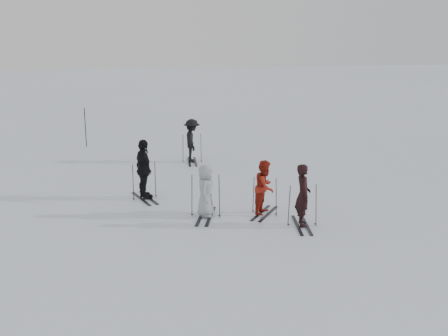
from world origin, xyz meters
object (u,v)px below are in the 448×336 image
skier_red (265,188)px  piste_marker (85,127)px  skier_grey (206,191)px  skier_near_dark (303,196)px  skier_uphill_left (144,170)px  skier_uphill_far (192,141)px

skier_red → piste_marker: piste_marker is taller
skier_grey → skier_near_dark: bearing=-99.5°
skier_uphill_left → piste_marker: size_ratio=1.07×
skier_uphill_left → skier_near_dark: bearing=-145.9°
skier_uphill_far → skier_red: bearing=-165.1°
skier_near_dark → skier_grey: 2.86m
skier_red → skier_grey: size_ratio=1.04×
skier_red → skier_uphill_left: (-3.46, 2.22, 0.16)m
skier_uphill_far → piste_marker: size_ratio=0.98×
skier_grey → skier_uphill_far: bearing=12.9°
skier_red → skier_uphill_far: 7.11m
skier_near_dark → piste_marker: bearing=36.8°
skier_red → piste_marker: bearing=61.5°
skier_near_dark → skier_red: bearing=41.8°
skier_near_dark → skier_uphill_far: size_ratio=0.99×
skier_red → piste_marker: (-5.75, 11.05, 0.09)m
skier_grey → piste_marker: 11.66m
piste_marker → skier_near_dark: bearing=-61.9°
skier_red → skier_uphill_far: skier_uphill_far is taller
skier_near_dark → skier_grey: (-2.56, 1.28, -0.10)m
skier_near_dark → skier_uphill_left: skier_uphill_left is taller
skier_near_dark → skier_uphill_far: (-2.05, 8.20, 0.01)m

